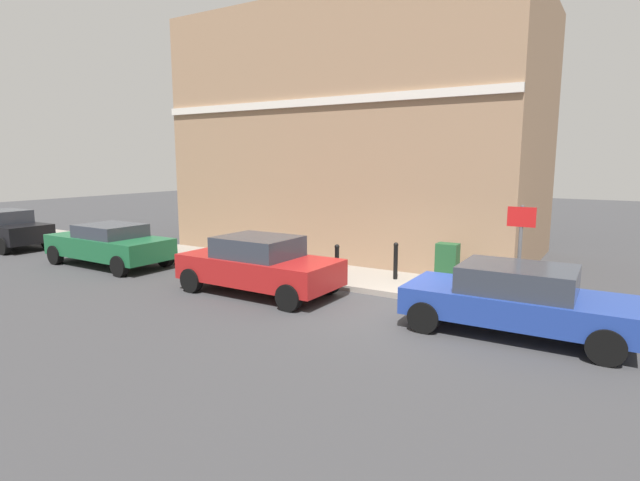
{
  "coord_description": "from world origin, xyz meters",
  "views": [
    {
      "loc": [
        -10.48,
        -4.41,
        3.42
      ],
      "look_at": [
        1.36,
        2.87,
        1.2
      ],
      "focal_mm": 28.13,
      "sensor_mm": 36.0,
      "label": 1
    }
  ],
  "objects_px": {
    "car_black": "(5,229)",
    "car_red": "(259,264)",
    "car_blue": "(516,299)",
    "car_green": "(109,244)",
    "bollard_far_kerb": "(337,262)",
    "street_sign": "(520,241)",
    "bollard_near_cabinet": "(396,259)",
    "utility_cabinet": "(447,267)"
  },
  "relations": [
    {
      "from": "car_black",
      "to": "car_red",
      "type": "bearing_deg",
      "value": 179.44
    },
    {
      "from": "car_blue",
      "to": "car_black",
      "type": "distance_m",
      "value": 19.1
    },
    {
      "from": "car_black",
      "to": "car_green",
      "type": "bearing_deg",
      "value": -179.57
    },
    {
      "from": "car_green",
      "to": "car_black",
      "type": "distance_m",
      "value": 6.45
    },
    {
      "from": "bollard_far_kerb",
      "to": "car_green",
      "type": "bearing_deg",
      "value": 100.39
    },
    {
      "from": "bollard_far_kerb",
      "to": "street_sign",
      "type": "bearing_deg",
      "value": -89.35
    },
    {
      "from": "car_blue",
      "to": "bollard_far_kerb",
      "type": "bearing_deg",
      "value": -16.88
    },
    {
      "from": "car_red",
      "to": "bollard_far_kerb",
      "type": "xyz_separation_m",
      "value": [
        1.61,
        -1.41,
        -0.06
      ]
    },
    {
      "from": "bollard_near_cabinet",
      "to": "bollard_far_kerb",
      "type": "xyz_separation_m",
      "value": [
        -1.14,
        1.23,
        0.0
      ]
    },
    {
      "from": "car_red",
      "to": "car_green",
      "type": "relative_size",
      "value": 0.95
    },
    {
      "from": "car_red",
      "to": "utility_cabinet",
      "type": "xyz_separation_m",
      "value": [
        2.65,
        -4.13,
        -0.09
      ]
    },
    {
      "from": "car_blue",
      "to": "bollard_far_kerb",
      "type": "height_order",
      "value": "car_blue"
    },
    {
      "from": "car_blue",
      "to": "utility_cabinet",
      "type": "bearing_deg",
      "value": -49.33
    },
    {
      "from": "car_blue",
      "to": "car_red",
      "type": "xyz_separation_m",
      "value": [
        -0.22,
        6.29,
        0.04
      ]
    },
    {
      "from": "car_blue",
      "to": "bollard_far_kerb",
      "type": "xyz_separation_m",
      "value": [
        1.4,
        4.87,
        -0.02
      ]
    },
    {
      "from": "utility_cabinet",
      "to": "car_blue",
      "type": "bearing_deg",
      "value": -138.42
    },
    {
      "from": "car_red",
      "to": "street_sign",
      "type": "xyz_separation_m",
      "value": [
        1.66,
        -6.04,
        0.89
      ]
    },
    {
      "from": "bollard_near_cabinet",
      "to": "utility_cabinet",
      "type": "bearing_deg",
      "value": -93.85
    },
    {
      "from": "car_blue",
      "to": "bollard_far_kerb",
      "type": "distance_m",
      "value": 5.07
    },
    {
      "from": "car_black",
      "to": "utility_cabinet",
      "type": "xyz_separation_m",
      "value": [
        2.5,
        -16.93,
        -0.08
      ]
    },
    {
      "from": "bollard_near_cabinet",
      "to": "car_green",
      "type": "bearing_deg",
      "value": 105.91
    },
    {
      "from": "car_blue",
      "to": "car_red",
      "type": "height_order",
      "value": "car_red"
    },
    {
      "from": "utility_cabinet",
      "to": "street_sign",
      "type": "bearing_deg",
      "value": -117.21
    },
    {
      "from": "utility_cabinet",
      "to": "street_sign",
      "type": "xyz_separation_m",
      "value": [
        -0.99,
        -1.92,
        0.98
      ]
    },
    {
      "from": "car_red",
      "to": "car_green",
      "type": "xyz_separation_m",
      "value": [
        0.19,
        6.36,
        -0.04
      ]
    },
    {
      "from": "car_red",
      "to": "utility_cabinet",
      "type": "distance_m",
      "value": 4.9
    },
    {
      "from": "car_green",
      "to": "bollard_near_cabinet",
      "type": "distance_m",
      "value": 9.36
    },
    {
      "from": "car_red",
      "to": "bollard_near_cabinet",
      "type": "relative_size",
      "value": 4.1
    },
    {
      "from": "car_green",
      "to": "utility_cabinet",
      "type": "height_order",
      "value": "car_green"
    },
    {
      "from": "car_black",
      "to": "street_sign",
      "type": "bearing_deg",
      "value": -175.3
    },
    {
      "from": "car_red",
      "to": "bollard_near_cabinet",
      "type": "distance_m",
      "value": 3.81
    },
    {
      "from": "car_green",
      "to": "car_black",
      "type": "relative_size",
      "value": 1.11
    },
    {
      "from": "car_black",
      "to": "utility_cabinet",
      "type": "bearing_deg",
      "value": -171.48
    },
    {
      "from": "car_green",
      "to": "car_black",
      "type": "xyz_separation_m",
      "value": [
        -0.04,
        6.45,
        0.04
      ]
    },
    {
      "from": "car_blue",
      "to": "car_green",
      "type": "height_order",
      "value": "car_blue"
    },
    {
      "from": "car_blue",
      "to": "street_sign",
      "type": "distance_m",
      "value": 1.74
    },
    {
      "from": "car_red",
      "to": "bollard_far_kerb",
      "type": "bearing_deg",
      "value": -130.55
    },
    {
      "from": "car_red",
      "to": "car_green",
      "type": "distance_m",
      "value": 6.37
    },
    {
      "from": "street_sign",
      "to": "car_black",
      "type": "bearing_deg",
      "value": 94.59
    },
    {
      "from": "bollard_far_kerb",
      "to": "car_black",
      "type": "bearing_deg",
      "value": 95.87
    },
    {
      "from": "car_green",
      "to": "street_sign",
      "type": "bearing_deg",
      "value": -172.43
    },
    {
      "from": "car_black",
      "to": "bollard_far_kerb",
      "type": "bearing_deg",
      "value": -174.02
    }
  ]
}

